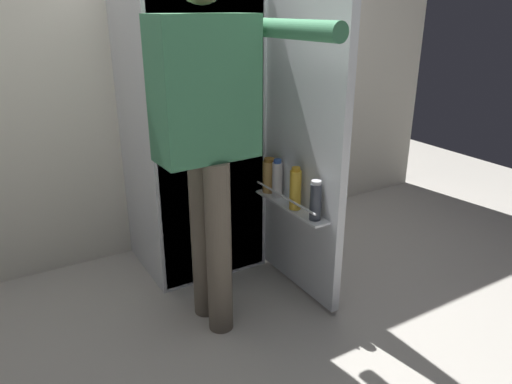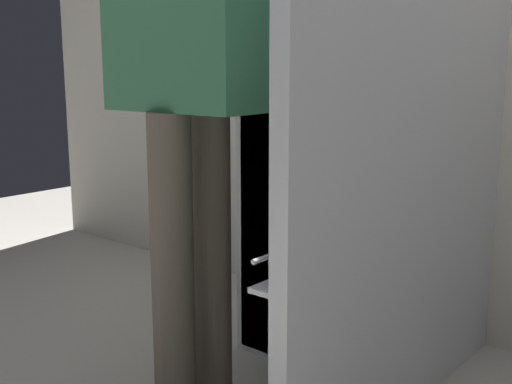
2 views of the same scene
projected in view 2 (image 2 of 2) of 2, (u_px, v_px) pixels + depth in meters
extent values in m
cube|color=silver|center=(370.00, 117.00, 2.13)|extent=(0.67, 0.60, 1.63)
cube|color=white|center=(320.00, 123.00, 1.91)|extent=(0.63, 0.01, 1.59)
cube|color=white|center=(328.00, 136.00, 1.95)|extent=(0.59, 0.09, 0.01)
cube|color=silver|center=(368.00, 138.00, 1.44)|extent=(0.05, 0.65, 1.59)
cube|color=white|center=(338.00, 264.00, 1.54)|extent=(0.10, 0.55, 0.01)
cylinder|color=silver|center=(324.00, 237.00, 1.56)|extent=(0.01, 0.53, 0.01)
cylinder|color=tan|center=(388.00, 210.00, 1.69)|extent=(0.07, 0.07, 0.18)
cylinder|color=#996623|center=(389.00, 173.00, 1.67)|extent=(0.06, 0.06, 0.02)
cylinder|color=#333842|center=(285.00, 243.00, 1.37)|extent=(0.06, 0.06, 0.18)
cylinder|color=silver|center=(285.00, 197.00, 1.35)|extent=(0.05, 0.05, 0.02)
cylinder|color=gold|center=(325.00, 224.00, 1.49)|extent=(0.06, 0.06, 0.21)
cylinder|color=#BC8419|center=(326.00, 176.00, 1.47)|extent=(0.04, 0.04, 0.02)
cylinder|color=white|center=(373.00, 213.00, 1.63)|extent=(0.06, 0.06, 0.19)
cylinder|color=#335BB2|center=(375.00, 172.00, 1.61)|extent=(0.04, 0.04, 0.02)
cylinder|color=red|center=(304.00, 120.00, 2.00)|extent=(0.08, 0.08, 0.08)
cylinder|color=#665B4C|center=(211.00, 255.00, 1.91)|extent=(0.12, 0.12, 0.86)
cylinder|color=#665B4C|center=(173.00, 268.00, 1.78)|extent=(0.12, 0.12, 0.86)
cylinder|color=#3D7F56|center=(240.00, 9.00, 1.88)|extent=(0.08, 0.08, 0.58)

